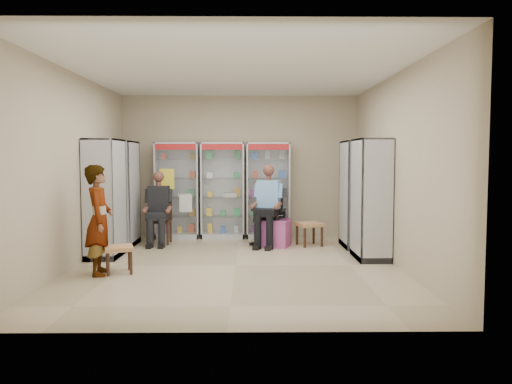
{
  "coord_description": "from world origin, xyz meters",
  "views": [
    {
      "loc": [
        0.23,
        -7.73,
        1.7
      ],
      "look_at": [
        0.32,
        0.7,
        1.11
      ],
      "focal_mm": 35.0,
      "sensor_mm": 36.0,
      "label": 1
    }
  ],
  "objects_px": {
    "cabinet_back_right": "(268,190)",
    "cabinet_right_far": "(357,194)",
    "cabinet_right_near": "(371,199)",
    "seated_shopkeeper": "(269,208)",
    "standing_man": "(99,220)",
    "pink_trunk": "(275,233)",
    "office_chair": "(269,216)",
    "cabinet_back_left": "(178,190)",
    "cabinet_left_near": "(105,198)",
    "woven_stool_a": "(309,234)",
    "wooden_chair": "(160,220)",
    "cabinet_left_far": "(122,194)",
    "woven_stool_b": "(119,260)",
    "cabinet_back_mid": "(223,190)"
  },
  "relations": [
    {
      "from": "office_chair",
      "to": "cabinet_right_near",
      "type": "bearing_deg",
      "value": -22.32
    },
    {
      "from": "cabinet_right_near",
      "to": "seated_shopkeeper",
      "type": "height_order",
      "value": "cabinet_right_near"
    },
    {
      "from": "cabinet_back_right",
      "to": "seated_shopkeeper",
      "type": "relative_size",
      "value": 1.38
    },
    {
      "from": "cabinet_back_mid",
      "to": "seated_shopkeeper",
      "type": "height_order",
      "value": "cabinet_back_mid"
    },
    {
      "from": "pink_trunk",
      "to": "cabinet_left_near",
      "type": "bearing_deg",
      "value": -161.14
    },
    {
      "from": "cabinet_back_right",
      "to": "pink_trunk",
      "type": "distance_m",
      "value": 1.27
    },
    {
      "from": "cabinet_left_near",
      "to": "standing_man",
      "type": "bearing_deg",
      "value": 12.31
    },
    {
      "from": "cabinet_back_right",
      "to": "cabinet_right_near",
      "type": "height_order",
      "value": "same"
    },
    {
      "from": "cabinet_back_right",
      "to": "cabinet_right_near",
      "type": "xyz_separation_m",
      "value": [
        1.63,
        -2.23,
        0.0
      ]
    },
    {
      "from": "cabinet_back_mid",
      "to": "office_chair",
      "type": "xyz_separation_m",
      "value": [
        0.93,
        -0.92,
        -0.43
      ]
    },
    {
      "from": "pink_trunk",
      "to": "cabinet_back_right",
      "type": "bearing_deg",
      "value": 95.08
    },
    {
      "from": "wooden_chair",
      "to": "woven_stool_a",
      "type": "relative_size",
      "value": 2.12
    },
    {
      "from": "cabinet_back_left",
      "to": "cabinet_right_far",
      "type": "distance_m",
      "value": 3.71
    },
    {
      "from": "cabinet_back_right",
      "to": "cabinet_right_far",
      "type": "bearing_deg",
      "value": -34.73
    },
    {
      "from": "seated_shopkeeper",
      "to": "woven_stool_b",
      "type": "bearing_deg",
      "value": -119.26
    },
    {
      "from": "standing_man",
      "to": "woven_stool_b",
      "type": "bearing_deg",
      "value": -78.98
    },
    {
      "from": "cabinet_back_mid",
      "to": "cabinet_right_far",
      "type": "distance_m",
      "value": 2.82
    },
    {
      "from": "cabinet_right_near",
      "to": "cabinet_left_near",
      "type": "height_order",
      "value": "same"
    },
    {
      "from": "cabinet_right_near",
      "to": "office_chair",
      "type": "height_order",
      "value": "cabinet_right_near"
    },
    {
      "from": "pink_trunk",
      "to": "standing_man",
      "type": "bearing_deg",
      "value": -139.19
    },
    {
      "from": "cabinet_back_left",
      "to": "cabinet_right_near",
      "type": "bearing_deg",
      "value": -32.28
    },
    {
      "from": "cabinet_left_near",
      "to": "woven_stool_a",
      "type": "xyz_separation_m",
      "value": [
        3.59,
        1.04,
        -0.78
      ]
    },
    {
      "from": "office_chair",
      "to": "pink_trunk",
      "type": "distance_m",
      "value": 0.35
    },
    {
      "from": "cabinet_left_far",
      "to": "cabinet_left_near",
      "type": "relative_size",
      "value": 1.0
    },
    {
      "from": "office_chair",
      "to": "cabinet_right_far",
      "type": "bearing_deg",
      "value": 8.92
    },
    {
      "from": "office_chair",
      "to": "cabinet_back_left",
      "type": "bearing_deg",
      "value": 169.99
    },
    {
      "from": "cabinet_back_left",
      "to": "wooden_chair",
      "type": "relative_size",
      "value": 2.13
    },
    {
      "from": "cabinet_back_left",
      "to": "woven_stool_a",
      "type": "xyz_separation_m",
      "value": [
        2.66,
        -0.99,
        -0.78
      ]
    },
    {
      "from": "cabinet_back_left",
      "to": "cabinet_left_near",
      "type": "bearing_deg",
      "value": -114.61
    },
    {
      "from": "woven_stool_a",
      "to": "cabinet_right_near",
      "type": "bearing_deg",
      "value": -54.95
    },
    {
      "from": "cabinet_right_far",
      "to": "standing_man",
      "type": "height_order",
      "value": "cabinet_right_far"
    },
    {
      "from": "cabinet_right_near",
      "to": "cabinet_left_far",
      "type": "bearing_deg",
      "value": 73.75
    },
    {
      "from": "cabinet_left_near",
      "to": "office_chair",
      "type": "bearing_deg",
      "value": 111.5
    },
    {
      "from": "cabinet_back_left",
      "to": "seated_shopkeeper",
      "type": "distance_m",
      "value": 2.14
    },
    {
      "from": "cabinet_back_left",
      "to": "cabinet_right_far",
      "type": "bearing_deg",
      "value": -17.75
    },
    {
      "from": "cabinet_back_right",
      "to": "cabinet_right_far",
      "type": "relative_size",
      "value": 1.0
    },
    {
      "from": "cabinet_back_left",
      "to": "standing_man",
      "type": "distance_m",
      "value": 3.38
    },
    {
      "from": "cabinet_back_left",
      "to": "woven_stool_b",
      "type": "height_order",
      "value": "cabinet_back_left"
    },
    {
      "from": "cabinet_right_near",
      "to": "office_chair",
      "type": "bearing_deg",
      "value": 51.57
    },
    {
      "from": "pink_trunk",
      "to": "woven_stool_b",
      "type": "xyz_separation_m",
      "value": [
        -2.39,
        -2.19,
        -0.06
      ]
    },
    {
      "from": "wooden_chair",
      "to": "cabinet_left_near",
      "type": "bearing_deg",
      "value": -117.61
    },
    {
      "from": "cabinet_right_near",
      "to": "cabinet_left_far",
      "type": "xyz_separation_m",
      "value": [
        -4.46,
        1.3,
        0.0
      ]
    },
    {
      "from": "woven_stool_a",
      "to": "office_chair",
      "type": "bearing_deg",
      "value": 175.0
    },
    {
      "from": "pink_trunk",
      "to": "cabinet_back_left",
      "type": "bearing_deg",
      "value": 152.61
    },
    {
      "from": "woven_stool_b",
      "to": "pink_trunk",
      "type": "bearing_deg",
      "value": 42.53
    },
    {
      "from": "cabinet_back_left",
      "to": "cabinet_left_near",
      "type": "relative_size",
      "value": 1.0
    },
    {
      "from": "cabinet_back_right",
      "to": "woven_stool_a",
      "type": "distance_m",
      "value": 1.47
    },
    {
      "from": "cabinet_right_near",
      "to": "standing_man",
      "type": "bearing_deg",
      "value": 104.52
    },
    {
      "from": "cabinet_left_far",
      "to": "cabinet_left_near",
      "type": "height_order",
      "value": "same"
    },
    {
      "from": "seated_shopkeeper",
      "to": "pink_trunk",
      "type": "xyz_separation_m",
      "value": [
        0.11,
        -0.06,
        -0.47
      ]
    }
  ]
}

